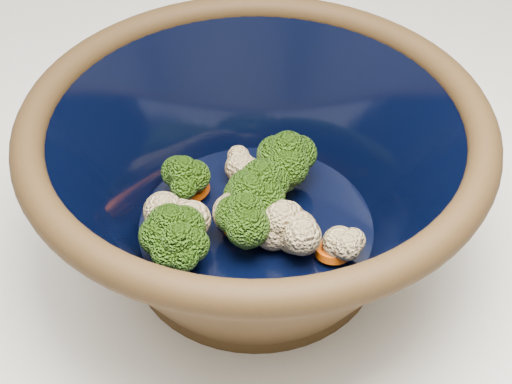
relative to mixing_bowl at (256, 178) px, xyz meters
name	(u,v)px	position (x,y,z in m)	size (l,w,h in m)	color
mixing_bowl	(256,178)	(0.00, 0.00, 0.00)	(0.37, 0.37, 0.14)	black
vegetable_pile	(242,201)	(-0.01, 0.00, -0.02)	(0.15, 0.14, 0.06)	#608442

